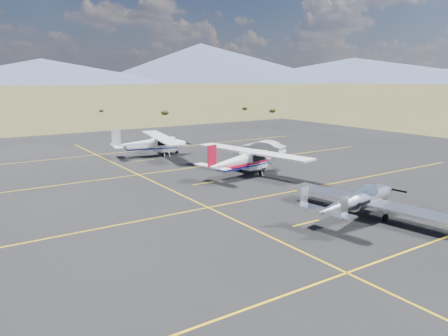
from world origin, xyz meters
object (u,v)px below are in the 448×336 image
object	(u,v)px
aircraft_low_wing	(360,200)
aircraft_plain	(151,143)
sedan	(262,148)
aircraft_cessna	(243,160)

from	to	relation	value
aircraft_low_wing	aircraft_plain	distance (m)	24.99
aircraft_plain	sedan	world-z (taller)	aircraft_plain
aircraft_low_wing	aircraft_plain	world-z (taller)	aircraft_plain
aircraft_cessna	aircraft_plain	world-z (taller)	aircraft_cessna
aircraft_cessna	aircraft_plain	size ratio (longest dim) A/B	1.01
sedan	aircraft_plain	bearing A→B (deg)	-57.29
aircraft_cessna	sedan	bearing A→B (deg)	29.85
aircraft_cessna	sedan	world-z (taller)	aircraft_cessna
aircraft_cessna	sedan	size ratio (longest dim) A/B	2.43
aircraft_cessna	aircraft_low_wing	bearing A→B (deg)	-106.13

